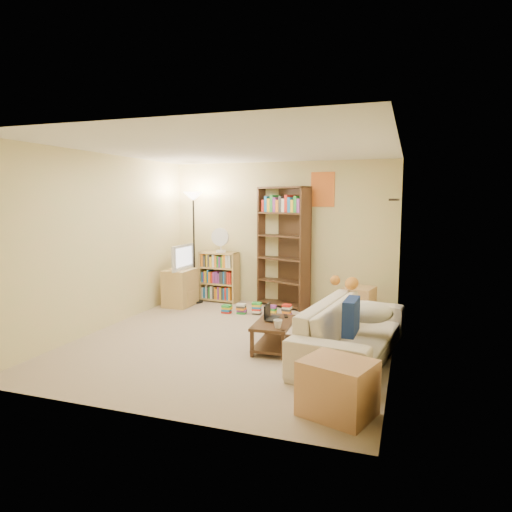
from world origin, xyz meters
name	(u,v)px	position (x,y,z in m)	size (l,w,h in m)	color
room	(235,218)	(0.00, 0.01, 1.62)	(4.50, 4.54, 2.52)	tan
sofa	(352,330)	(1.55, -0.16, 0.32)	(1.15, 2.29, 0.64)	beige
navy_pillow	(351,316)	(1.59, -0.65, 0.61)	(0.42, 0.13, 0.38)	navy
cream_blanket	(367,312)	(1.71, -0.13, 0.55)	(0.59, 0.42, 0.25)	beige
tabby_cat	(349,283)	(1.38, 0.71, 0.73)	(0.51, 0.23, 0.17)	orange
coffee_table	(274,332)	(0.60, -0.20, 0.22)	(0.48, 0.82, 0.35)	#452D1A
laptop	(276,319)	(0.60, -0.12, 0.36)	(0.21, 0.31, 0.02)	black
laptop_screen	(267,311)	(0.49, -0.13, 0.46)	(0.01, 0.26, 0.18)	white
mug	(278,324)	(0.72, -0.46, 0.40)	(0.14, 0.14, 0.10)	silver
tv_remote	(286,316)	(0.67, 0.07, 0.36)	(0.04, 0.14, 0.02)	black
tv_stand	(180,287)	(-1.63, 1.53, 0.32)	(0.43, 0.60, 0.64)	tan
television	(180,257)	(-1.63, 1.53, 0.86)	(0.11, 0.76, 0.43)	black
tall_bookshelf	(283,244)	(0.09, 2.05, 1.09)	(0.98, 0.63, 2.07)	#472B1B
short_bookshelf	(219,277)	(-1.12, 2.05, 0.45)	(0.72, 0.33, 0.91)	tan
desk_fan	(220,240)	(-1.07, 2.01, 1.14)	(0.32, 0.18, 0.44)	white
floor_lamp	(193,215)	(-1.50, 1.83, 1.58)	(0.34, 0.34, 1.98)	black
side_table	(359,303)	(1.43, 1.64, 0.25)	(0.44, 0.44, 0.50)	#DDAC6B
end_cabinet	(338,388)	(1.61, -1.69, 0.24)	(0.58, 0.49, 0.49)	tan
book_stacks	(258,309)	(-0.14, 1.37, 0.08)	(1.13, 0.31, 0.19)	red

